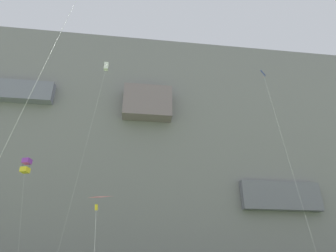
# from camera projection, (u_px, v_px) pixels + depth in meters

# --- Properties ---
(cliff_face) EXTENTS (180.00, 34.73, 57.70)m
(cliff_face) POSITION_uv_depth(u_px,v_px,m) (142.00, 168.00, 76.97)
(cliff_face) COLOR gray
(cliff_face) RESTS_ON ground
(kite_box_far_right) EXTENTS (3.31, 1.39, 30.49)m
(kite_box_far_right) POSITION_uv_depth(u_px,v_px,m) (106.00, 68.00, 42.56)
(kite_box_far_right) COLOR white
(kite_box_far_right) RESTS_ON ground
(kite_diamond_high_left) EXTENTS (1.24, 5.30, 33.23)m
(kite_diamond_high_left) POSITION_uv_depth(u_px,v_px,m) (267.00, 86.00, 46.53)
(kite_diamond_high_left) COLOR navy
(kite_diamond_high_left) RESTS_ON ground
(kite_box_upper_mid) EXTENTS (3.01, 1.69, 16.62)m
(kite_box_upper_mid) POSITION_uv_depth(u_px,v_px,m) (26.00, 166.00, 37.80)
(kite_box_upper_mid) COLOR purple
(kite_box_upper_mid) RESTS_ON ground
(kite_delta_upper_left) EXTENTS (2.01, 4.84, 7.45)m
(kite_delta_upper_left) POSITION_uv_depth(u_px,v_px,m) (93.00, 206.00, 20.23)
(kite_delta_upper_left) COLOR pink
(kite_delta_upper_left) RESTS_ON ground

